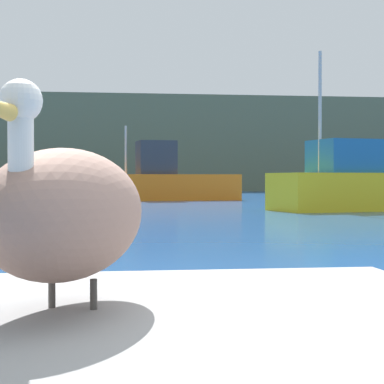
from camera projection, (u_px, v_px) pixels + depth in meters
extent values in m
cube|color=#5B664C|center=(109.00, 147.00, 69.89)|extent=(140.00, 17.38, 8.81)
ellipsoid|color=#977263|center=(67.00, 214.00, 2.79)|extent=(0.89, 1.24, 0.54)
cylinder|color=white|center=(21.00, 156.00, 2.40)|extent=(0.09, 0.09, 0.29)
sphere|color=white|center=(21.00, 101.00, 2.40)|extent=(0.15, 0.15, 0.15)
cylinder|color=#4C4742|center=(94.00, 294.00, 2.83)|extent=(0.03, 0.03, 0.13)
cylinder|color=#4C4742|center=(52.00, 293.00, 2.87)|extent=(0.03, 0.03, 0.13)
cube|color=orange|center=(168.00, 187.00, 37.11)|extent=(7.81, 3.29, 1.40)
cube|color=#2D333D|center=(156.00, 158.00, 36.93)|extent=(2.15, 1.99, 1.79)
cylinder|color=#B2B2B2|center=(126.00, 150.00, 36.53)|extent=(0.12, 0.12, 2.58)
cylinder|color=#3F382D|center=(100.00, 168.00, 36.22)|extent=(0.10, 0.10, 0.70)
cylinder|color=#B2B2B2|center=(25.00, 153.00, 28.31)|extent=(0.12, 0.12, 2.60)
cube|color=yellow|center=(375.00, 192.00, 25.52)|extent=(8.15, 4.09, 1.37)
cube|color=#1E6099|center=(353.00, 157.00, 25.18)|extent=(3.25, 2.60, 1.20)
cylinder|color=#B2B2B2|center=(320.00, 112.00, 24.68)|extent=(0.12, 0.12, 4.36)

